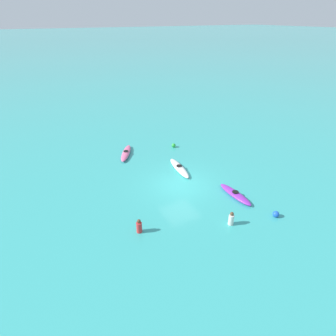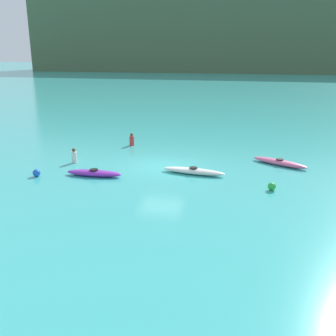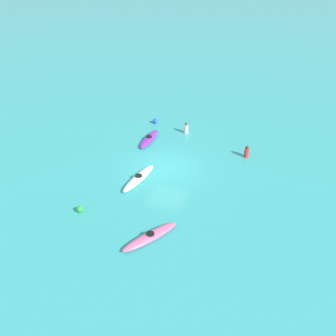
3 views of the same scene
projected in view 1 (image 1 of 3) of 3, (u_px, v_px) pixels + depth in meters
The scene contains 8 objects.
ground_plane at pixel (180, 185), 20.33m from camera, with size 600.00×600.00×0.00m, color #38ADA8.
kayak_white at pixel (179, 168), 22.26m from camera, with size 3.46×1.15×0.37m.
kayak_pink at pixel (126, 153), 24.67m from camera, with size 3.21×2.28×0.37m.
kayak_purple at pixel (235, 194), 18.98m from camera, with size 3.00×0.70×0.37m.
buoy_blue at pixel (276, 214), 17.03m from camera, with size 0.39×0.39×0.39m, color blue.
buoy_green at pixel (174, 145), 26.05m from camera, with size 0.38×0.38×0.38m, color green.
person_near_shore at pixel (139, 226), 15.74m from camera, with size 0.44×0.44×0.88m.
person_by_kayaks at pixel (231, 219), 16.32m from camera, with size 0.43×0.43×0.88m.
Camera 1 is at (-14.64, 9.15, 10.85)m, focal length 29.86 mm.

